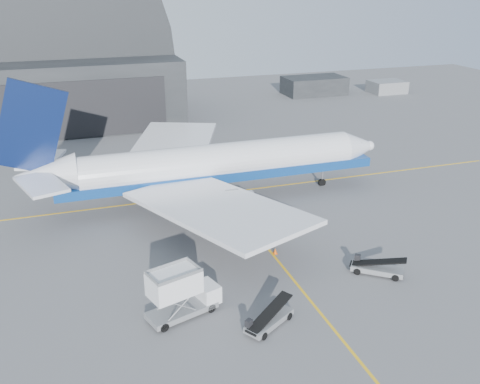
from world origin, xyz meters
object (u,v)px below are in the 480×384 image
object	(u,v)px
belt_loader_a	(269,320)
belt_loader_b	(377,268)
airliner	(205,165)
pushback_tug	(261,210)
catering_truck	(180,293)

from	to	relation	value
belt_loader_a	belt_loader_b	bearing A→B (deg)	-12.62
airliner	belt_loader_a	distance (m)	26.54
pushback_tug	belt_loader_b	bearing A→B (deg)	-57.75
belt_loader_a	belt_loader_b	size ratio (longest dim) A/B	1.00
catering_truck	belt_loader_b	xyz separation A→B (m)	(18.56, 0.75, -1.52)
pushback_tug	belt_loader_a	distance (m)	20.87
belt_loader_a	pushback_tug	bearing A→B (deg)	39.15
airliner	belt_loader_a	size ratio (longest dim) A/B	9.85
airliner	catering_truck	distance (m)	24.21
catering_truck	belt_loader_a	xyz separation A→B (m)	(6.19, -3.52, -1.54)
catering_truck	pushback_tug	size ratio (longest dim) A/B	1.54
airliner	catering_truck	xyz separation A→B (m)	(-8.25, -22.64, -2.43)
catering_truck	pushback_tug	xyz separation A→B (m)	(13.04, 16.19, -1.44)
catering_truck	airliner	bearing A→B (deg)	52.31
airliner	belt_loader_b	distance (m)	24.51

